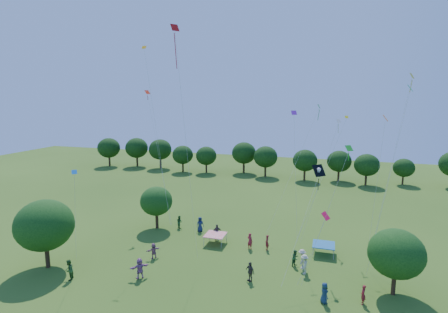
% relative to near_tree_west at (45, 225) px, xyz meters
% --- Properties ---
extents(near_tree_west, '(5.33, 5.33, 6.63)m').
position_rel_near_tree_west_xyz_m(near_tree_west, '(0.00, 0.00, 0.00)').
color(near_tree_west, '#422B19').
rests_on(near_tree_west, ground).
extents(near_tree_north, '(3.95, 3.95, 5.26)m').
position_rel_near_tree_west_xyz_m(near_tree_north, '(5.16, 12.26, -0.75)').
color(near_tree_north, '#422B19').
rests_on(near_tree_north, ground).
extents(near_tree_east, '(4.42, 4.42, 5.58)m').
position_rel_near_tree_west_xyz_m(near_tree_east, '(30.87, 4.57, -0.64)').
color(near_tree_east, '#422B19').
rests_on(near_tree_east, ground).
extents(treeline, '(88.01, 8.77, 6.77)m').
position_rel_near_tree_west_xyz_m(treeline, '(14.80, 45.11, -0.13)').
color(treeline, '#422B19').
rests_on(treeline, ground).
extents(tent_red_stripe, '(2.20, 2.20, 1.10)m').
position_rel_near_tree_west_xyz_m(tent_red_stripe, '(13.62, 9.88, -3.19)').
color(tent_red_stripe, red).
rests_on(tent_red_stripe, ground).
extents(tent_blue, '(2.20, 2.20, 1.10)m').
position_rel_near_tree_west_xyz_m(tent_blue, '(25.19, 10.66, -3.19)').
color(tent_blue, '#175E9B').
rests_on(tent_blue, ground).
extents(crowd_person_0, '(0.87, 0.83, 1.59)m').
position_rel_near_tree_west_xyz_m(crowd_person_0, '(30.88, 11.61, -3.43)').
color(crowd_person_0, navy).
rests_on(crowd_person_0, ground).
extents(crowd_person_1, '(0.77, 0.66, 1.76)m').
position_rel_near_tree_west_xyz_m(crowd_person_1, '(17.60, 9.72, -3.34)').
color(crowd_person_1, maroon).
rests_on(crowd_person_1, ground).
extents(crowd_person_2, '(0.79, 1.03, 1.85)m').
position_rel_near_tree_west_xyz_m(crowd_person_2, '(3.63, -1.33, -3.30)').
color(crowd_person_2, '#2A5625').
rests_on(crowd_person_2, ground).
extents(crowd_person_3, '(0.67, 1.27, 1.86)m').
position_rel_near_tree_west_xyz_m(crowd_person_3, '(23.59, 5.90, -3.29)').
color(crowd_person_3, beige).
rests_on(crowd_person_3, ground).
extents(crowd_person_4, '(1.16, 0.89, 1.79)m').
position_rel_near_tree_west_xyz_m(crowd_person_4, '(13.44, 11.07, -3.33)').
color(crowd_person_4, '#3A312F').
rests_on(crowd_person_4, ground).
extents(crowd_person_5, '(1.29, 1.51, 1.59)m').
position_rel_near_tree_west_xyz_m(crowd_person_5, '(8.79, 4.68, -3.43)').
color(crowd_person_5, '#9A5A7B').
rests_on(crowd_person_5, ground).
extents(crowd_person_6, '(1.00, 0.93, 1.81)m').
position_rel_near_tree_west_xyz_m(crowd_person_6, '(10.70, 12.77, -3.32)').
color(crowd_person_6, navy).
rests_on(crowd_person_6, ground).
extents(crowd_person_7, '(0.59, 0.72, 1.66)m').
position_rel_near_tree_west_xyz_m(crowd_person_7, '(19.39, 9.94, -3.40)').
color(crowd_person_7, maroon).
rests_on(crowd_person_7, ground).
extents(crowd_person_8, '(0.86, 0.81, 1.57)m').
position_rel_near_tree_west_xyz_m(crowd_person_8, '(7.83, 13.11, -3.44)').
color(crowd_person_8, '#265826').
rests_on(crowd_person_8, ground).
extents(crowd_person_9, '(0.61, 1.25, 1.88)m').
position_rel_near_tree_west_xyz_m(crowd_person_9, '(23.28, 6.94, -3.29)').
color(crowd_person_9, '#C3B49C').
rests_on(crowd_person_9, ground).
extents(crowd_person_10, '(1.13, 1.00, 1.78)m').
position_rel_near_tree_west_xyz_m(crowd_person_10, '(19.09, 3.19, -3.33)').
color(crowd_person_10, '#403633').
rests_on(crowd_person_10, ground).
extents(crowd_person_11, '(1.68, 1.69, 1.88)m').
position_rel_near_tree_west_xyz_m(crowd_person_11, '(9.50, 0.78, -3.28)').
color(crowd_person_11, '#AA639F').
rests_on(crowd_person_11, ground).
extents(crowd_person_12, '(0.80, 0.95, 1.70)m').
position_rel_near_tree_west_xyz_m(crowd_person_12, '(25.45, 1.62, -3.37)').
color(crowd_person_12, '#1A2F4C').
rests_on(crowd_person_12, ground).
extents(crowd_person_13, '(0.42, 0.61, 1.58)m').
position_rel_near_tree_west_xyz_m(crowd_person_13, '(28.37, 2.38, -3.43)').
color(crowd_person_13, maroon).
rests_on(crowd_person_13, ground).
extents(crowd_person_14, '(0.76, 0.90, 1.60)m').
position_rel_near_tree_west_xyz_m(crowd_person_14, '(22.64, 7.23, -3.42)').
color(crowd_person_14, '#224F29').
rests_on(crowd_person_14, ground).
extents(pirate_kite, '(2.94, 8.27, 8.52)m').
position_rel_near_tree_west_xyz_m(pirate_kite, '(24.38, 8.17, 4.97)').
color(pirate_kite, black).
extents(red_high_kite, '(2.27, 0.79, 20.99)m').
position_rel_near_tree_west_xyz_m(red_high_kite, '(12.39, 3.76, 13.99)').
color(red_high_kite, red).
extents(small_kite_0, '(2.26, 0.81, 6.15)m').
position_rel_near_tree_west_xyz_m(small_kite_0, '(25.10, 1.61, 2.44)').
color(small_kite_0, red).
extents(small_kite_1, '(0.74, 1.84, 13.34)m').
position_rel_near_tree_west_xyz_m(small_kite_1, '(29.56, 7.39, 8.04)').
color(small_kite_1, orange).
extents(small_kite_2, '(4.61, 4.24, 12.90)m').
position_rel_near_tree_west_xyz_m(small_kite_2, '(25.37, 12.42, 5.62)').
color(small_kite_2, yellow).
extents(small_kite_3, '(3.28, 0.59, 11.40)m').
position_rel_near_tree_west_xyz_m(small_kite_3, '(26.04, 1.20, 6.02)').
color(small_kite_3, '#1C9E1E').
extents(small_kite_4, '(2.47, 2.26, 8.99)m').
position_rel_near_tree_west_xyz_m(small_kite_4, '(5.14, -1.67, 3.74)').
color(small_kite_4, blue).
extents(small_kite_5, '(1.31, 2.26, 13.43)m').
position_rel_near_tree_west_xyz_m(small_kite_5, '(21.77, 11.54, 7.56)').
color(small_kite_5, purple).
extents(small_kite_6, '(3.52, 5.85, 12.42)m').
position_rel_near_tree_west_xyz_m(small_kite_6, '(25.37, 14.40, 6.46)').
color(small_kite_6, silver).
extents(small_kite_7, '(2.37, 0.70, 15.73)m').
position_rel_near_tree_west_xyz_m(small_kite_7, '(30.51, 4.91, 9.63)').
color(small_kite_7, '#0DD1B1').
extents(small_kite_8, '(6.35, 6.55, 15.72)m').
position_rel_near_tree_west_xyz_m(small_kite_8, '(3.04, 15.66, 9.59)').
color(small_kite_8, red).
extents(small_kite_9, '(3.16, 0.72, 20.47)m').
position_rel_near_tree_west_xyz_m(small_kite_9, '(5.80, 10.89, 11.37)').
color(small_kite_9, '#FFAB0D').
extents(small_kite_10, '(3.28, 4.48, 17.06)m').
position_rel_near_tree_west_xyz_m(small_kite_10, '(31.79, 11.68, 10.47)').
color(small_kite_10, yellow).
extents(small_kite_11, '(4.90, 7.69, 13.97)m').
position_rel_near_tree_west_xyz_m(small_kite_11, '(22.88, 17.31, 7.92)').
color(small_kite_11, green).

